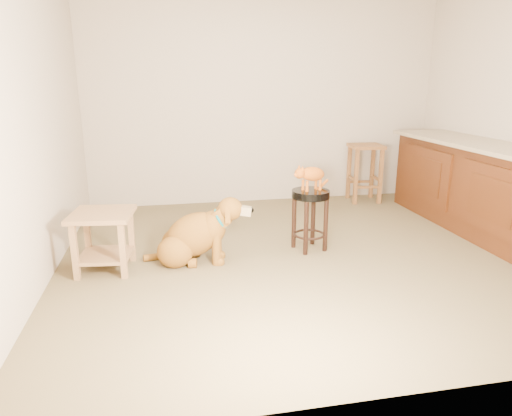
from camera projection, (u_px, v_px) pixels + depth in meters
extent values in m
cube|color=brown|center=(311.00, 253.00, 4.25)|extent=(4.50, 4.00, 0.01)
cube|color=#B9AA95|center=(266.00, 101.00, 5.79)|extent=(4.50, 0.04, 2.60)
cube|color=#B9AA95|center=(459.00, 141.00, 2.01)|extent=(4.50, 0.04, 2.60)
cube|color=#B9AA95|center=(34.00, 115.00, 3.48)|extent=(0.04, 4.00, 2.60)
cube|color=#4C240D|center=(481.00, 190.00, 4.78)|extent=(0.60, 2.50, 0.90)
cube|color=gray|center=(485.00, 145.00, 4.64)|extent=(0.70, 2.56, 0.04)
cube|color=black|center=(480.00, 226.00, 4.89)|extent=(0.52, 2.50, 0.10)
cube|color=#4C240D|center=(491.00, 199.00, 4.19)|extent=(0.02, 0.90, 0.62)
cube|color=#4C240D|center=(426.00, 176.00, 5.22)|extent=(0.02, 0.90, 0.62)
cube|color=#3E1C0A|center=(490.00, 200.00, 4.18)|extent=(0.02, 0.60, 0.40)
cube|color=#3E1C0A|center=(425.00, 176.00, 5.22)|extent=(0.02, 0.60, 0.40)
cylinder|color=black|center=(313.00, 219.00, 4.43)|extent=(0.04, 0.04, 0.51)
cylinder|color=black|center=(294.00, 222.00, 4.34)|extent=(0.04, 0.04, 0.51)
cylinder|color=black|center=(326.00, 225.00, 4.24)|extent=(0.04, 0.04, 0.51)
cylinder|color=black|center=(306.00, 228.00, 4.15)|extent=(0.04, 0.04, 0.51)
torus|color=black|center=(309.00, 234.00, 4.32)|extent=(0.36, 0.36, 0.02)
cylinder|color=black|center=(311.00, 194.00, 4.21)|extent=(0.35, 0.35, 0.07)
cube|color=brown|center=(372.00, 172.00, 6.17)|extent=(0.05, 0.05, 0.71)
cube|color=brown|center=(349.00, 172.00, 6.14)|extent=(0.05, 0.05, 0.71)
cube|color=brown|center=(380.00, 177.00, 5.86)|extent=(0.05, 0.05, 0.71)
cube|color=brown|center=(356.00, 177.00, 5.83)|extent=(0.05, 0.05, 0.71)
cube|color=brown|center=(366.00, 146.00, 5.90)|extent=(0.44, 0.44, 0.04)
cube|color=#936B44|center=(132.00, 236.00, 4.02)|extent=(0.05, 0.05, 0.47)
cube|color=#936B44|center=(88.00, 237.00, 3.99)|extent=(0.05, 0.05, 0.47)
cube|color=#936B44|center=(123.00, 251.00, 3.66)|extent=(0.05, 0.05, 0.47)
cube|color=#936B44|center=(75.00, 252.00, 3.63)|extent=(0.05, 0.05, 0.47)
cube|color=#936B44|center=(102.00, 215.00, 3.76)|extent=(0.54, 0.54, 0.04)
cube|color=#936B44|center=(106.00, 255.00, 3.85)|extent=(0.46, 0.46, 0.03)
ellipsoid|color=brown|center=(179.00, 243.00, 4.14)|extent=(0.35, 0.30, 0.28)
ellipsoid|color=brown|center=(175.00, 252.00, 3.92)|extent=(0.35, 0.30, 0.28)
cylinder|color=brown|center=(196.00, 252.00, 4.18)|extent=(0.08, 0.10, 0.09)
cylinder|color=brown|center=(193.00, 263.00, 3.93)|extent=(0.08, 0.10, 0.09)
ellipsoid|color=brown|center=(193.00, 235.00, 4.00)|extent=(0.69, 0.44, 0.58)
ellipsoid|color=brown|center=(212.00, 227.00, 3.98)|extent=(0.28, 0.30, 0.29)
cylinder|color=brown|center=(217.00, 240.00, 4.10)|extent=(0.09, 0.09, 0.34)
cylinder|color=brown|center=(216.00, 247.00, 3.95)|extent=(0.09, 0.09, 0.34)
sphere|color=brown|center=(221.00, 255.00, 4.14)|extent=(0.09, 0.09, 0.09)
sphere|color=brown|center=(220.00, 262.00, 3.99)|extent=(0.09, 0.09, 0.09)
cylinder|color=brown|center=(220.00, 218.00, 3.96)|extent=(0.23, 0.18, 0.21)
ellipsoid|color=brown|center=(230.00, 209.00, 3.94)|extent=(0.24, 0.23, 0.20)
cube|color=#98825E|center=(243.00, 211.00, 3.95)|extent=(0.15, 0.10, 0.09)
sphere|color=black|center=(251.00, 210.00, 3.95)|extent=(0.05, 0.05, 0.05)
cube|color=brown|center=(229.00, 209.00, 4.04)|extent=(0.05, 0.06, 0.15)
cube|color=brown|center=(228.00, 215.00, 3.86)|extent=(0.05, 0.06, 0.15)
torus|color=#0D666D|center=(220.00, 219.00, 3.96)|extent=(0.15, 0.21, 0.18)
cylinder|color=#D8BF4C|center=(225.00, 225.00, 3.98)|extent=(0.01, 0.04, 0.04)
cylinder|color=brown|center=(159.00, 256.00, 4.09)|extent=(0.27, 0.11, 0.06)
ellipsoid|color=#99460F|center=(313.00, 174.00, 4.17)|extent=(0.29, 0.19, 0.16)
cylinder|color=#99460F|center=(303.00, 185.00, 4.19)|extent=(0.03, 0.03, 0.10)
sphere|color=#99460F|center=(303.00, 189.00, 4.20)|extent=(0.03, 0.03, 0.03)
cylinder|color=#99460F|center=(307.00, 186.00, 4.13)|extent=(0.03, 0.03, 0.10)
sphere|color=#99460F|center=(307.00, 191.00, 4.14)|extent=(0.03, 0.03, 0.03)
cylinder|color=#99460F|center=(316.00, 183.00, 4.25)|extent=(0.03, 0.03, 0.10)
sphere|color=#99460F|center=(316.00, 187.00, 4.26)|extent=(0.03, 0.03, 0.03)
cylinder|color=#99460F|center=(320.00, 185.00, 4.19)|extent=(0.03, 0.03, 0.10)
sphere|color=#99460F|center=(320.00, 189.00, 4.20)|extent=(0.03, 0.03, 0.03)
sphere|color=#99460F|center=(300.00, 173.00, 4.11)|extent=(0.10, 0.10, 0.10)
sphere|color=#99460F|center=(296.00, 175.00, 4.09)|extent=(0.04, 0.04, 0.04)
sphere|color=brown|center=(294.00, 175.00, 4.09)|extent=(0.01, 0.01, 0.01)
cone|color=#99460F|center=(299.00, 167.00, 4.12)|extent=(0.05, 0.05, 0.05)
cone|color=#C66B60|center=(299.00, 168.00, 4.12)|extent=(0.03, 0.03, 0.03)
cone|color=#99460F|center=(302.00, 168.00, 4.07)|extent=(0.05, 0.05, 0.05)
cone|color=#C66B60|center=(302.00, 169.00, 4.07)|extent=(0.03, 0.03, 0.03)
cylinder|color=#99460F|center=(322.00, 185.00, 4.29)|extent=(0.17, 0.15, 0.09)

